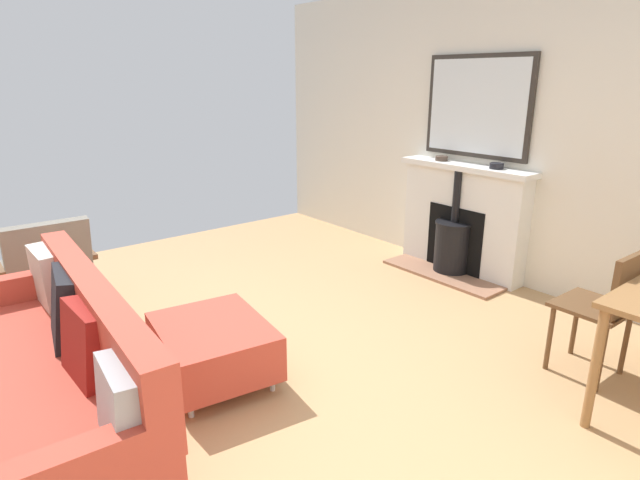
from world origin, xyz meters
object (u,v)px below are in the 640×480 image
mantel_bowl_near (442,158)px  dining_chair_near_fireplace (607,303)px  ottoman (213,346)px  sofa (39,384)px  fireplace (460,225)px  mantel_bowl_far (497,166)px  armchair_accent (47,261)px

mantel_bowl_near → dining_chair_near_fireplace: size_ratio=0.14×
mantel_bowl_near → ottoman: bearing=10.4°
sofa → fireplace: bearing=-176.1°
sofa → ottoman: (-0.95, -0.02, -0.13)m
ottoman → dining_chair_near_fireplace: bearing=141.5°
mantel_bowl_far → dining_chair_near_fireplace: size_ratio=0.15×
sofa → dining_chair_near_fireplace: bearing=152.6°
ottoman → fireplace: bearing=-175.3°
armchair_accent → fireplace: bearing=155.7°
sofa → ottoman: 0.96m
mantel_bowl_near → dining_chair_near_fireplace: 2.25m
fireplace → mantel_bowl_far: bearing=92.9°
ottoman → armchair_accent: armchair_accent is taller
fireplace → armchair_accent: size_ratio=1.72×
fireplace → ottoman: fireplace is taller
mantel_bowl_far → ottoman: (2.75, -0.09, -0.84)m
ottoman → dining_chair_near_fireplace: (-1.87, 1.48, 0.27)m
fireplace → mantel_bowl_near: 0.67m
fireplace → armchair_accent: bearing=-24.3°
mantel_bowl_near → dining_chair_near_fireplace: bearing=66.1°
fireplace → dining_chair_near_fireplace: 1.92m
ottoman → armchair_accent: 1.80m
sofa → dining_chair_near_fireplace: sofa is taller
sofa → mantel_bowl_near: bearing=-171.8°
sofa → armchair_accent: bearing=-103.6°
sofa → armchair_accent: size_ratio=2.66×
mantel_bowl_near → mantel_bowl_far: bearing=90.0°
mantel_bowl_near → fireplace: bearing=86.8°
dining_chair_near_fireplace → sofa: bearing=-27.4°
mantel_bowl_far → dining_chair_near_fireplace: (0.88, 1.39, -0.56)m
fireplace → sofa: fireplace is taller
mantel_bowl_near → mantel_bowl_far: 0.60m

